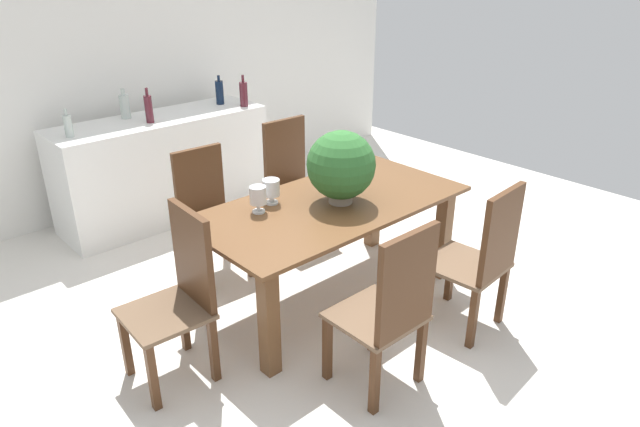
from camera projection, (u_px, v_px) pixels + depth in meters
ground_plane at (330, 295)px, 4.16m from camera, size 7.04×7.04×0.00m
back_wall at (142, 67)px, 5.36m from camera, size 6.40×0.10×2.60m
dining_table at (331, 221)px, 3.90m from camera, size 1.89×0.95×0.75m
chair_far_right at (292, 177)px, 4.80m from camera, size 0.46×0.47×1.04m
chair_near_left at (391, 306)px, 3.04m from camera, size 0.46×0.45×1.03m
chair_near_right at (482, 255)px, 3.57m from camera, size 0.49×0.50×1.02m
chair_head_end at (180, 290)px, 3.20m from camera, size 0.47×0.47×1.02m
chair_far_left at (207, 207)px, 4.29m from camera, size 0.46×0.46×0.98m
flower_centerpiece at (341, 166)px, 3.74m from camera, size 0.46×0.46×0.50m
crystal_vase_left at (258, 196)px, 3.65m from camera, size 0.11×0.11×0.18m
crystal_vase_center_near at (271, 189)px, 3.79m from camera, size 0.12×0.12×0.17m
wine_glass at (337, 169)px, 4.15m from camera, size 0.06×0.06×0.14m
kitchen_counter at (164, 168)px, 5.26m from camera, size 1.92×0.63×0.95m
wine_bottle_amber at (244, 94)px, 5.39m from camera, size 0.08×0.08×0.29m
wine_bottle_tall at (220, 92)px, 5.46m from camera, size 0.08×0.08×0.28m
wine_bottle_green at (125, 106)px, 4.99m from camera, size 0.08×0.08×0.26m
wine_bottle_dark at (68, 126)px, 4.48m from camera, size 0.06×0.06×0.23m
wine_bottle_clear at (149, 109)px, 4.86m from camera, size 0.07×0.07×0.30m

